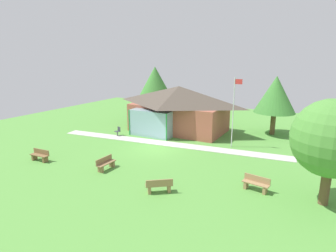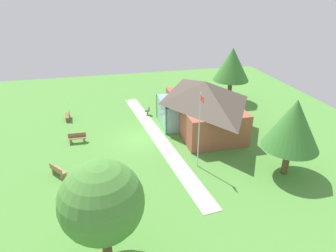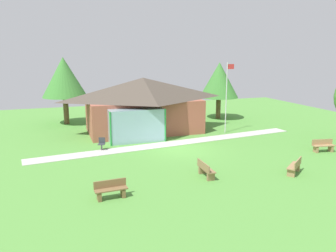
{
  "view_description": "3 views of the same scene",
  "coord_description": "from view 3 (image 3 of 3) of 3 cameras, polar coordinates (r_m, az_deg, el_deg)",
  "views": [
    {
      "loc": [
        11.49,
        -18.91,
        7.39
      ],
      "look_at": [
        -0.53,
        2.81,
        1.26
      ],
      "focal_mm": 30.2,
      "sensor_mm": 36.0,
      "label": 1
    },
    {
      "loc": [
        23.05,
        -3.07,
        12.26
      ],
      "look_at": [
        0.65,
        2.3,
        1.36
      ],
      "focal_mm": 31.75,
      "sensor_mm": 36.0,
      "label": 2
    },
    {
      "loc": [
        -8.16,
        -20.88,
        6.5
      ],
      "look_at": [
        -0.64,
        1.17,
        1.44
      ],
      "focal_mm": 35.91,
      "sensor_mm": 36.0,
      "label": 3
    }
  ],
  "objects": [
    {
      "name": "ground_plane",
      "position": [
        23.35,
        2.42,
        -3.93
      ],
      "size": [
        44.0,
        44.0,
        0.0
      ],
      "primitive_type": "plane",
      "color": "#54933D"
    },
    {
      "name": "pavilion",
      "position": [
        28.07,
        -4.25,
        3.75
      ],
      "size": [
        10.09,
        6.91,
        4.53
      ],
      "color": "#A35642",
      "rests_on": "ground_plane"
    },
    {
      "name": "patio_chair_west",
      "position": [
        23.42,
        -11.19,
        -3.05
      ],
      "size": [
        0.56,
        0.56,
        0.86
      ],
      "rotation": [
        0.0,
        0.0,
        2.8
      ],
      "color": "#33383D",
      "rests_on": "ground_plane"
    },
    {
      "name": "bench_front_right",
      "position": [
        19.83,
        20.72,
        -6.49
      ],
      "size": [
        1.46,
        1.27,
        0.84
      ],
      "rotation": [
        0.0,
        0.0,
        0.66
      ],
      "color": "#9E7A51",
      "rests_on": "ground_plane"
    },
    {
      "name": "tree_behind_pavilion_left",
      "position": [
        32.48,
        -17.25,
        7.88
      ],
      "size": [
        4.04,
        4.04,
        6.18
      ],
      "color": "brown",
      "rests_on": "ground_plane"
    },
    {
      "name": "bench_lawn_far_right",
      "position": [
        24.88,
        24.84,
        -3.1
      ],
      "size": [
        1.55,
        0.67,
        0.84
      ],
      "rotation": [
        0.0,
        0.0,
        2.98
      ],
      "color": "#9E7A51",
      "rests_on": "ground_plane"
    },
    {
      "name": "flagpole",
      "position": [
        27.99,
        9.94,
        5.28
      ],
      "size": [
        0.64,
        0.08,
        5.8
      ],
      "color": "silver",
      "rests_on": "ground_plane"
    },
    {
      "name": "bench_front_center",
      "position": [
        18.21,
        6.4,
        -7.4
      ],
      "size": [
        0.47,
        1.51,
        0.84
      ],
      "rotation": [
        0.0,
        0.0,
        4.69
      ],
      "color": "olive",
      "rests_on": "ground_plane"
    },
    {
      "name": "tree_behind_pavilion_right",
      "position": [
        34.1,
        8.68,
        7.69
      ],
      "size": [
        3.87,
        3.87,
        5.64
      ],
      "color": "brown",
      "rests_on": "ground_plane"
    },
    {
      "name": "bench_front_left",
      "position": [
        15.8,
        -9.67,
        -10.65
      ],
      "size": [
        1.52,
        0.53,
        0.84
      ],
      "rotation": [
        0.0,
        0.0,
        3.2
      ],
      "color": "brown",
      "rests_on": "ground_plane"
    },
    {
      "name": "footpath",
      "position": [
        24.74,
        1.12,
        -2.95
      ],
      "size": [
        20.75,
        3.72,
        0.03
      ],
      "primitive_type": "cube",
      "rotation": [
        0.0,
        0.0,
        0.12
      ],
      "color": "#BCB7B2",
      "rests_on": "ground_plane"
    }
  ]
}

